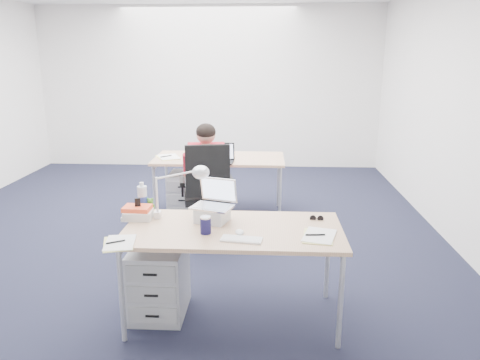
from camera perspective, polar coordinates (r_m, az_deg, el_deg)
name	(u,v)px	position (r m, az deg, el deg)	size (l,w,h in m)	color
floor	(173,237)	(5.30, -8.14, -6.86)	(7.00, 7.00, 0.00)	black
room	(167,80)	(4.93, -8.88, 11.96)	(6.02, 7.02, 2.80)	silver
desk_near	(233,234)	(3.46, -0.85, -6.61)	(1.60, 0.80, 0.73)	tan
desk_far	(219,161)	(5.83, -2.54, 2.32)	(1.60, 0.80, 0.73)	tan
office_chair	(207,214)	(5.04, -4.01, -4.12)	(0.81, 0.81, 1.10)	black
seated_person	(207,179)	(5.12, -4.08, 0.07)	(0.41, 0.71, 1.27)	#B51929
drawer_pedestal_near	(159,280)	(3.75, -9.80, -11.92)	(0.40, 0.50, 0.55)	#A5A8AB
drawer_pedestal_far	(186,195)	(5.86, -6.58, -1.81)	(0.40, 0.50, 0.55)	#A5A8AB
silver_laptop	(212,202)	(3.54, -3.42, -2.66)	(0.30, 0.23, 0.31)	silver
wireless_keyboard	(242,239)	(3.23, 0.19, -7.23)	(0.28, 0.12, 0.01)	white
computer_mouse	(240,232)	(3.32, -0.05, -6.39)	(0.06, 0.10, 0.03)	white
headphones	(211,216)	(3.66, -3.52, -4.41)	(0.19, 0.15, 0.03)	black
can_koozie	(206,225)	(3.33, -4.22, -5.49)	(0.08, 0.08, 0.13)	#171543
water_bottle	(142,197)	(3.82, -11.82, -2.10)	(0.08, 0.08, 0.25)	silver
bear_figurine	(150,205)	(3.82, -10.86, -3.05)	(0.07, 0.05, 0.13)	#2B6F1D
book_stack	(138,213)	(3.71, -12.35, -3.90)	(0.22, 0.17, 0.10)	silver
cordless_phone	(138,208)	(3.71, -12.33, -3.38)	(0.04, 0.03, 0.16)	black
papers_left	(118,243)	(3.27, -14.62, -7.48)	(0.19, 0.27, 0.01)	#E7E586
papers_right	(318,236)	(3.33, 9.51, -6.77)	(0.21, 0.29, 0.01)	#E7E586
sunglasses	(317,218)	(3.65, 9.33, -4.65)	(0.11, 0.05, 0.02)	black
desk_lamp	(174,191)	(3.62, -8.08, -1.33)	(0.39, 0.14, 0.44)	silver
dark_laptop	(219,153)	(5.50, -2.53, 3.34)	(0.33, 0.32, 0.24)	black
far_cup	(231,153)	(5.80, -1.11, 3.28)	(0.07, 0.07, 0.10)	white
far_papers	(168,157)	(5.87, -8.80, 2.76)	(0.23, 0.33, 0.01)	white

